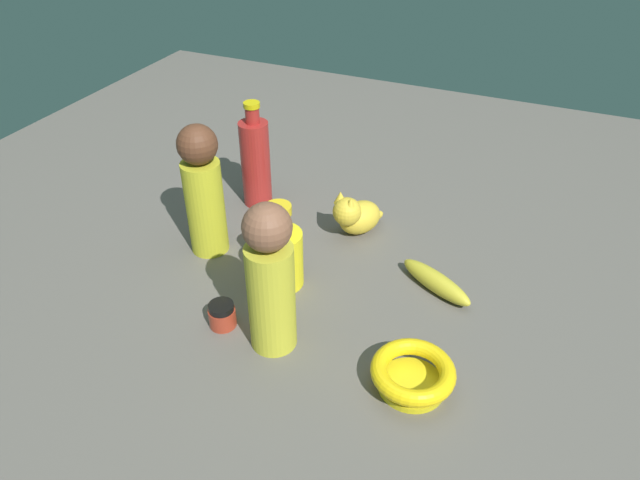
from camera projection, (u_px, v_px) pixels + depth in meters
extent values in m
plane|color=#5B5651|center=(320.00, 276.00, 1.08)|extent=(2.00, 2.00, 0.00)
cylinder|color=yellow|center=(411.00, 385.00, 0.86)|extent=(0.10, 0.10, 0.01)
torus|color=yellow|center=(413.00, 371.00, 0.85)|extent=(0.12, 0.12, 0.02)
cylinder|color=#A32320|center=(256.00, 164.00, 1.23)|extent=(0.06, 0.06, 0.19)
cylinder|color=#A32320|center=(252.00, 115.00, 1.17)|extent=(0.03, 0.03, 0.03)
cylinder|color=gold|center=(252.00, 105.00, 1.16)|extent=(0.03, 0.03, 0.01)
cylinder|color=gold|center=(206.00, 208.00, 1.09)|extent=(0.10, 0.10, 0.19)
sphere|color=#57311F|center=(197.00, 144.00, 1.02)|extent=(0.07, 0.07, 0.07)
cylinder|color=#A13320|center=(222.00, 317.00, 0.96)|extent=(0.05, 0.05, 0.03)
cylinder|color=gold|center=(222.00, 311.00, 0.96)|extent=(0.04, 0.04, 0.00)
cylinder|color=black|center=(221.00, 307.00, 0.95)|extent=(0.04, 0.04, 0.01)
cylinder|color=yellow|center=(281.00, 259.00, 1.03)|extent=(0.08, 0.08, 0.11)
cylinder|color=yellow|center=(279.00, 224.00, 0.99)|extent=(0.04, 0.04, 0.04)
cylinder|color=yellow|center=(278.00, 210.00, 0.97)|extent=(0.05, 0.05, 0.02)
ellipsoid|color=gold|center=(436.00, 282.00, 1.04)|extent=(0.11, 0.15, 0.04)
cylinder|color=gold|center=(272.00, 298.00, 0.89)|extent=(0.08, 0.08, 0.19)
sphere|color=brown|center=(268.00, 228.00, 0.81)|extent=(0.07, 0.07, 0.07)
ellipsoid|color=gold|center=(360.00, 217.00, 1.18)|extent=(0.11, 0.10, 0.07)
sphere|color=gold|center=(345.00, 211.00, 1.14)|extent=(0.06, 0.06, 0.06)
cone|color=gold|center=(350.00, 204.00, 1.12)|extent=(0.03, 0.03, 0.03)
cone|color=gold|center=(340.00, 197.00, 1.14)|extent=(0.03, 0.03, 0.03)
ellipsoid|color=gold|center=(375.00, 216.00, 1.21)|extent=(0.05, 0.04, 0.02)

